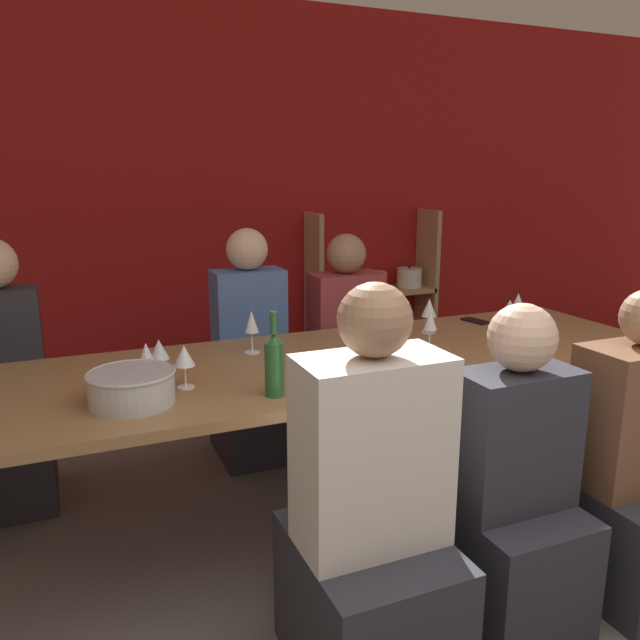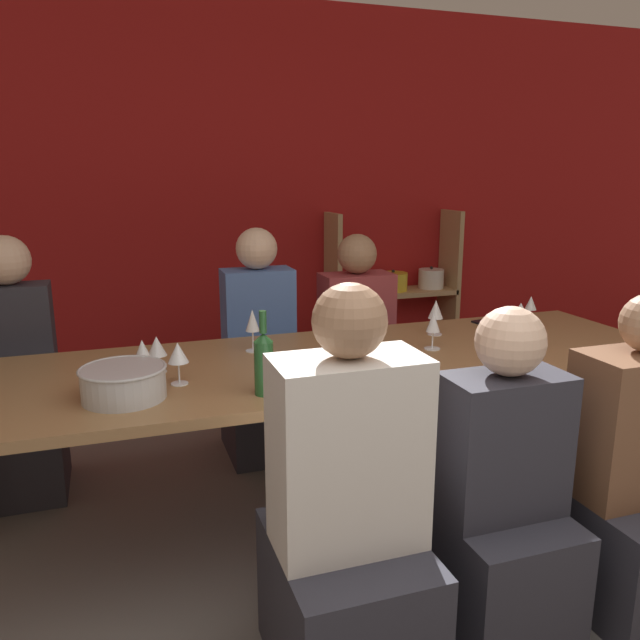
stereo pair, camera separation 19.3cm
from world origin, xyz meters
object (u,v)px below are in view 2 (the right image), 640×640
(wine_glass_red_c, at_px, (157,347))
(cell_phone, at_px, (486,324))
(wine_glass_red_e, at_px, (178,354))
(person_far_a, at_px, (21,399))
(wine_glass_empty_d, at_px, (433,323))
(wine_glass_empty_a, at_px, (252,322))
(person_near_a, at_px, (347,545))
(wine_glass_white_b, at_px, (531,304))
(person_far_b, at_px, (259,372))
(shelf_unit, at_px, (389,313))
(wine_glass_empty_c, at_px, (355,362))
(wine_bottle_dark, at_px, (264,362))
(person_near_c, at_px, (629,495))
(person_near_b, at_px, (498,515))
(dining_table, at_px, (327,376))
(wine_glass_red_d, at_px, (436,311))
(wine_glass_white_a, at_px, (143,353))
(mixing_bowl, at_px, (123,382))
(wine_glass_red_b, at_px, (520,311))
(person_far_c, at_px, (355,368))

(wine_glass_red_c, distance_m, cell_phone, 1.71)
(wine_glass_red_e, relative_size, person_far_a, 0.13)
(wine_glass_empty_d, relative_size, wine_glass_red_c, 1.16)
(wine_glass_empty_a, xyz_separation_m, person_near_a, (0.04, -1.06, -0.45))
(wine_glass_white_b, height_order, cell_phone, wine_glass_white_b)
(cell_phone, bearing_deg, person_far_b, 155.05)
(wine_glass_red_c, height_order, person_near_a, person_near_a)
(wine_glass_red_e, bearing_deg, cell_phone, 15.01)
(shelf_unit, bearing_deg, wine_glass_empty_d, -109.57)
(person_near_a, bearing_deg, wine_glass_empty_c, 66.19)
(wine_bottle_dark, xyz_separation_m, person_far_b, (0.25, 1.15, -0.42))
(wine_glass_white_b, bearing_deg, wine_bottle_dark, -159.90)
(person_far_a, bearing_deg, cell_phone, 169.35)
(shelf_unit, distance_m, person_near_c, 2.69)
(person_near_b, height_order, person_far_b, person_far_b)
(wine_bottle_dark, xyz_separation_m, person_far_a, (-0.95, 1.07, -0.41))
(dining_table, relative_size, person_far_b, 2.48)
(wine_glass_red_d, bearing_deg, wine_glass_white_a, -170.06)
(dining_table, relative_size, cell_phone, 19.48)
(wine_glass_white_b, distance_m, wine_glass_red_c, 1.90)
(wine_glass_empty_c, bearing_deg, wine_glass_red_d, 42.52)
(wine_glass_white_a, xyz_separation_m, person_near_a, (0.52, -0.81, -0.43))
(wine_bottle_dark, height_order, person_far_a, person_far_a)
(shelf_unit, xyz_separation_m, wine_bottle_dark, (-1.52, -2.19, 0.41))
(mixing_bowl, relative_size, wine_glass_empty_c, 1.95)
(wine_glass_empty_a, distance_m, wine_glass_red_e, 0.50)
(wine_glass_white_a, relative_size, wine_glass_empty_d, 0.93)
(wine_glass_empty_d, bearing_deg, wine_bottle_dark, -159.08)
(wine_glass_red_c, height_order, person_near_c, person_near_c)
(wine_glass_red_d, height_order, person_far_b, person_far_b)
(wine_glass_empty_c, relative_size, wine_glass_red_b, 1.10)
(cell_phone, bearing_deg, wine_glass_empty_a, -175.76)
(wine_glass_red_c, xyz_separation_m, person_near_b, (1.03, -0.84, -0.46))
(cell_phone, height_order, person_near_c, person_near_c)
(wine_glass_white_b, relative_size, person_near_c, 0.13)
(mixing_bowl, distance_m, person_far_a, 1.12)
(dining_table, height_order, person_near_c, person_near_c)
(dining_table, distance_m, wine_bottle_dark, 0.52)
(mixing_bowl, xyz_separation_m, person_far_c, (1.28, 1.00, -0.39))
(wine_glass_red_e, relative_size, person_near_c, 0.14)
(mixing_bowl, distance_m, person_near_b, 1.37)
(mixing_bowl, height_order, person_near_c, person_near_c)
(mixing_bowl, bearing_deg, wine_glass_white_b, 12.60)
(wine_glass_empty_a, distance_m, wine_glass_empty_d, 0.80)
(wine_glass_white_b, bearing_deg, wine_glass_white_a, -172.33)
(wine_glass_white_b, relative_size, wine_glass_empty_c, 0.98)
(person_near_a, xyz_separation_m, person_far_c, (0.68, 1.62, -0.01))
(shelf_unit, xyz_separation_m, person_far_b, (-1.27, -1.04, -0.01))
(wine_glass_white_a, bearing_deg, person_far_c, 33.95)
(wine_glass_red_e, bearing_deg, wine_glass_red_d, 15.01)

